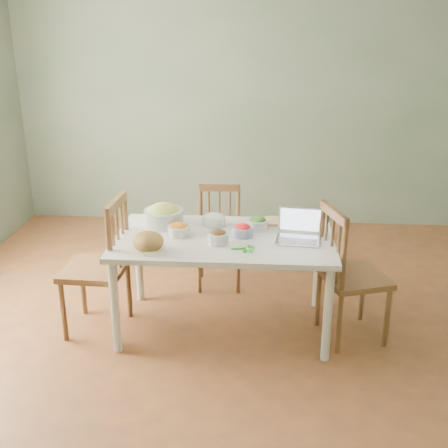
# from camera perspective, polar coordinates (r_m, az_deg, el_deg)

# --- Properties ---
(floor) EXTENTS (5.00, 5.00, 0.00)m
(floor) POSITION_cam_1_polar(r_m,az_deg,el_deg) (4.16, 0.98, -11.61)
(floor) COLOR brown
(floor) RESTS_ON ground
(wall_back) EXTENTS (5.00, 0.00, 2.70)m
(wall_back) POSITION_cam_1_polar(r_m,az_deg,el_deg) (6.08, 2.40, 12.41)
(wall_back) COLOR gray
(wall_back) RESTS_ON ground
(wall_front) EXTENTS (5.00, 0.00, 2.70)m
(wall_front) POSITION_cam_1_polar(r_m,az_deg,el_deg) (1.35, -4.94, -19.77)
(wall_front) COLOR gray
(wall_front) RESTS_ON ground
(dining_table) EXTENTS (1.56, 0.88, 0.73)m
(dining_table) POSITION_cam_1_polar(r_m,az_deg,el_deg) (4.13, 0.00, -6.07)
(dining_table) COLOR white
(dining_table) RESTS_ON floor
(chair_far) EXTENTS (0.40, 0.38, 0.86)m
(chair_far) POSITION_cam_1_polar(r_m,az_deg,el_deg) (4.74, -0.51, -1.54)
(chair_far) COLOR brown
(chair_far) RESTS_ON floor
(chair_left) EXTENTS (0.46, 0.48, 1.03)m
(chair_left) POSITION_cam_1_polar(r_m,az_deg,el_deg) (4.15, -13.16, -4.18)
(chair_left) COLOR brown
(chair_left) RESTS_ON floor
(chair_right) EXTENTS (0.53, 0.55, 1.00)m
(chair_right) POSITION_cam_1_polar(r_m,az_deg,el_deg) (4.07, 13.24, -4.98)
(chair_right) COLOR brown
(chair_right) RESTS_ON floor
(bread_boule) EXTENTS (0.23, 0.23, 0.14)m
(bread_boule) POSITION_cam_1_polar(r_m,az_deg,el_deg) (3.75, -7.79, -1.80)
(bread_boule) COLOR #B5854A
(bread_boule) RESTS_ON dining_table
(butter_stick) EXTENTS (0.13, 0.06, 0.03)m
(butter_stick) POSITION_cam_1_polar(r_m,az_deg,el_deg) (3.69, -7.22, -3.07)
(butter_stick) COLOR beige
(butter_stick) RESTS_ON dining_table
(bowl_squash) EXTENTS (0.33, 0.33, 0.17)m
(bowl_squash) POSITION_cam_1_polar(r_m,az_deg,el_deg) (4.18, -6.19, 0.91)
(bowl_squash) COLOR #E2E365
(bowl_squash) RESTS_ON dining_table
(bowl_carrot) EXTENTS (0.19, 0.19, 0.09)m
(bowl_carrot) POSITION_cam_1_polar(r_m,az_deg,el_deg) (4.01, -4.64, -0.53)
(bowl_carrot) COLOR orange
(bowl_carrot) RESTS_ON dining_table
(bowl_onion) EXTENTS (0.17, 0.17, 0.09)m
(bowl_onion) POSITION_cam_1_polar(r_m,az_deg,el_deg) (4.19, -1.05, 0.48)
(bowl_onion) COLOR white
(bowl_onion) RESTS_ON dining_table
(bowl_mushroom) EXTENTS (0.15, 0.15, 0.10)m
(bowl_mushroom) POSITION_cam_1_polar(r_m,az_deg,el_deg) (3.86, -0.60, -1.31)
(bowl_mushroom) COLOR #381F18
(bowl_mushroom) RESTS_ON dining_table
(bowl_redpep) EXTENTS (0.15, 0.15, 0.09)m
(bowl_redpep) POSITION_cam_1_polar(r_m,az_deg,el_deg) (3.98, 1.90, -0.64)
(bowl_redpep) COLOR red
(bowl_redpep) RESTS_ON dining_table
(bowl_broccoli) EXTENTS (0.16, 0.16, 0.10)m
(bowl_broccoli) POSITION_cam_1_polar(r_m,az_deg,el_deg) (4.12, 3.49, 0.12)
(bowl_broccoli) COLOR #356A2C
(bowl_broccoli) RESTS_ON dining_table
(flatbread) EXTENTS (0.20, 0.20, 0.02)m
(flatbread) POSITION_cam_1_polar(r_m,az_deg,el_deg) (4.28, 5.04, 0.31)
(flatbread) COLOR #DCB47F
(flatbread) RESTS_ON dining_table
(basil_bunch) EXTENTS (0.18, 0.18, 0.02)m
(basil_bunch) POSITION_cam_1_polar(r_m,az_deg,el_deg) (3.77, 1.93, -2.47)
(basil_bunch) COLOR #0E590E
(basil_bunch) RESTS_ON dining_table
(laptop) EXTENTS (0.34, 0.29, 0.22)m
(laptop) POSITION_cam_1_polar(r_m,az_deg,el_deg) (3.90, 7.70, -0.31)
(laptop) COLOR silver
(laptop) RESTS_ON dining_table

